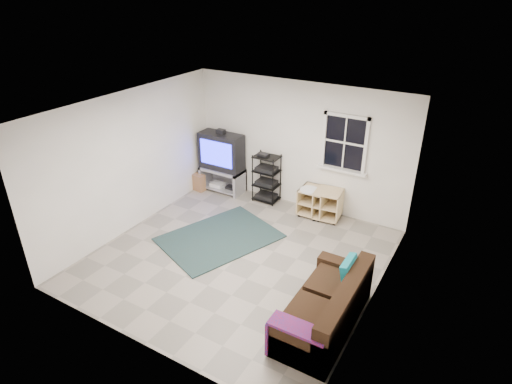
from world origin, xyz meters
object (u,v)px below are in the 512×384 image
Objects in this scene: tv_unit at (222,158)px; av_rack at (266,181)px; side_table_left at (328,203)px; side_table_right at (314,199)px; sofa at (326,308)px.

av_rack is (1.09, 0.05, -0.33)m from tv_unit.
tv_unit is 2.56m from side_table_left.
tv_unit is at bearing -179.67° from side_table_right.
av_rack is 1.43m from side_table_left.
sofa is (1.41, -2.80, -0.04)m from side_table_right.
tv_unit reaches higher than av_rack.
tv_unit reaches higher than side_table_left.
av_rack is 0.58× the size of sofa.
side_table_right is 0.33× the size of sofa.
side_table_right is at bearing 0.33° from tv_unit.
sofa is at bearing -37.69° from tv_unit.
av_rack reaches higher than sofa.
av_rack is at bearing 131.52° from sofa.
av_rack is at bearing 177.84° from side_table_right.
side_table_left is at bearing 0.72° from tv_unit.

